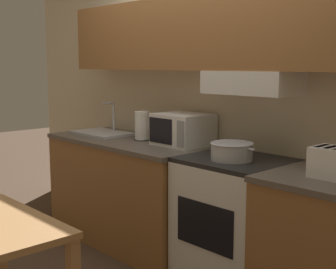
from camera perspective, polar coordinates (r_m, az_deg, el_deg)
ground_plane at (r=3.99m, az=5.81°, el=-14.27°), size 16.00×16.00×0.00m
wall_back at (r=3.63m, az=5.70°, el=7.66°), size 5.36×0.38×2.55m
lower_counter_main at (r=4.10m, az=-4.65°, el=-6.88°), size 1.58×0.69×0.91m
lower_counter_right_stub at (r=2.96m, az=18.78°, el=-13.45°), size 0.70×0.69×0.91m
stove_range at (r=3.34m, az=8.14°, el=-10.57°), size 0.69×0.63×0.91m
cooking_pot at (r=3.15m, az=7.78°, el=-1.96°), size 0.37×0.29×0.12m
microwave at (r=3.70m, az=1.82°, el=0.63°), size 0.41×0.36×0.25m
toaster at (r=2.79m, az=19.67°, el=-3.25°), size 0.25×0.20×0.17m
sink_basin at (r=4.32m, az=-8.04°, el=0.26°), size 0.55×0.36×0.29m
paper_towel_roll at (r=3.95m, az=-3.21°, el=1.05°), size 0.14×0.14×0.24m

